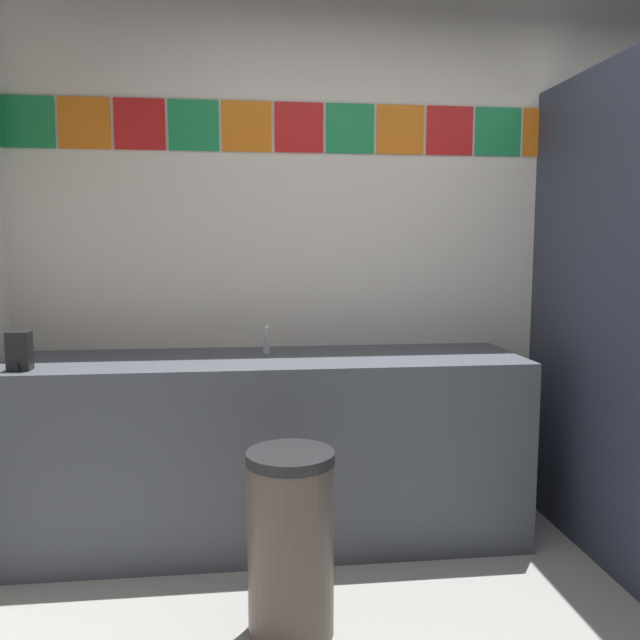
{
  "coord_description": "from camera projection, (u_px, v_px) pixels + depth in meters",
  "views": [
    {
      "loc": [
        -0.9,
        -1.54,
        1.37
      ],
      "look_at": [
        -0.6,
        1.07,
        1.06
      ],
      "focal_mm": 36.04,
      "sensor_mm": 36.0,
      "label": 1
    }
  ],
  "objects": [
    {
      "name": "wall_back",
      "position": [
        421.0,
        245.0,
        3.31
      ],
      "size": [
        4.05,
        0.09,
        2.74
      ],
      "color": "silver",
      "rests_on": "ground_plane"
    },
    {
      "name": "soap_dispenser",
      "position": [
        19.0,
        351.0,
        2.62
      ],
      "size": [
        0.09,
        0.09,
        0.16
      ],
      "color": "black",
      "rests_on": "vanity_counter"
    },
    {
      "name": "vanity_counter",
      "position": [
        268.0,
        447.0,
        2.98
      ],
      "size": [
        2.33,
        0.62,
        0.86
      ],
      "color": "#4C515B",
      "rests_on": "ground_plane"
    },
    {
      "name": "trash_bin",
      "position": [
        291.0,
        543.0,
        2.25
      ],
      "size": [
        0.31,
        0.31,
        0.66
      ],
      "color": "brown",
      "rests_on": "ground_plane"
    },
    {
      "name": "faucet_center",
      "position": [
        267.0,
        343.0,
        3.02
      ],
      "size": [
        0.04,
        0.1,
        0.14
      ],
      "color": "silver",
      "rests_on": "vanity_counter"
    }
  ]
}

